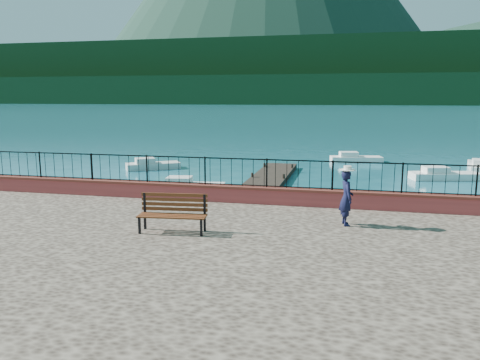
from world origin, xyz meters
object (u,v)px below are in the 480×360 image
at_px(boat_5, 480,164).
at_px(boat_4, 356,157).
at_px(boat_3, 153,163).
at_px(park_bench, 173,221).
at_px(boat_2, 445,173).
at_px(person, 346,198).
at_px(boat_0, 190,184).

bearing_deg(boat_5, boat_4, 85.51).
bearing_deg(boat_3, boat_5, -20.61).
xyz_separation_m(park_bench, boat_3, (-8.25, 17.64, -1.11)).
bearing_deg(boat_2, park_bench, -133.07).
distance_m(park_bench, boat_2, 20.44).
bearing_deg(person, boat_4, -16.72).
xyz_separation_m(boat_3, boat_5, (21.49, 4.55, 0.00)).
relative_size(boat_0, boat_4, 0.95).
bearing_deg(boat_3, person, -83.58).
distance_m(park_bench, boat_4, 24.80).
relative_size(person, boat_0, 0.45).
bearing_deg(boat_4, boat_2, -63.56).
distance_m(boat_0, boat_2, 15.15).
bearing_deg(boat_0, boat_2, 17.73).
relative_size(boat_0, boat_2, 0.91).
bearing_deg(boat_2, boat_4, 114.45).
height_order(boat_0, boat_5, same).
xyz_separation_m(boat_0, boat_3, (-4.96, 6.78, 0.00)).
height_order(boat_2, boat_4, same).
xyz_separation_m(person, boat_3, (-12.83, 15.84, -1.60)).
bearing_deg(boat_2, boat_3, 167.09).
bearing_deg(boat_2, person, -122.61).
height_order(park_bench, boat_2, park_bench).
relative_size(person, boat_2, 0.41).
height_order(boat_2, boat_5, same).
height_order(person, boat_2, person).
relative_size(park_bench, boat_3, 0.54).
bearing_deg(boat_0, person, -57.99).
distance_m(person, boat_0, 12.10).
xyz_separation_m(person, boat_4, (0.63, 22.43, -1.60)).
bearing_deg(boat_0, boat_3, 117.17).
distance_m(boat_3, boat_4, 14.99).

